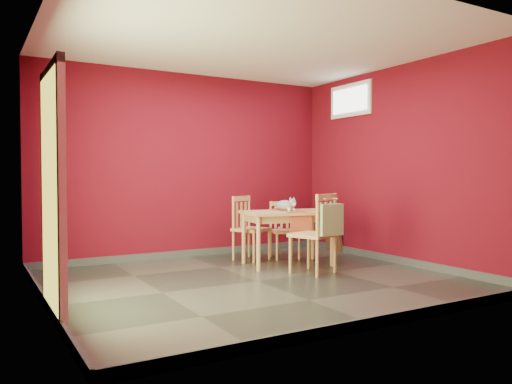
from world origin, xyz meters
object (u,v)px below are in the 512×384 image
chair_near (316,233)px  tote_bag (331,220)px  dining_table (287,218)px  picture_frame (334,240)px  chair_far_left (249,227)px  cat (285,203)px  chair_far_right (284,229)px

chair_near → tote_bag: (0.05, -0.22, 0.18)m
dining_table → chair_near: (-0.03, -0.67, -0.13)m
picture_frame → chair_far_left: bearing=-179.2°
chair_far_left → picture_frame: chair_far_left is taller
dining_table → chair_near: size_ratio=1.28×
chair_far_left → picture_frame: (1.56, 0.02, -0.28)m
chair_far_left → picture_frame: bearing=0.8°
chair_near → dining_table: bearing=87.8°
tote_bag → chair_near: bearing=102.6°
dining_table → chair_far_left: 0.69m
tote_bag → cat: tote_bag is taller
chair_near → picture_frame: bearing=44.5°
dining_table → tote_bag: bearing=-88.4°
chair_far_left → chair_far_right: chair_far_left is taller
dining_table → chair_far_left: (-0.25, 0.62, -0.17)m
dining_table → chair_near: 0.68m
tote_bag → cat: (-0.05, 0.91, 0.15)m
chair_far_left → tote_bag: 1.55m
dining_table → tote_bag: tote_bag is taller
chair_far_left → chair_far_right: size_ratio=1.11×
picture_frame → chair_near: bearing=-135.5°
chair_near → chair_far_right: bearing=75.6°
cat → dining_table: bearing=-23.1°
chair_far_right → picture_frame: size_ratio=2.23×
cat → picture_frame: size_ratio=1.08×
dining_table → picture_frame: (1.31, 0.64, -0.45)m
dining_table → chair_far_right: 0.62m
cat → picture_frame: bearing=35.3°
picture_frame → cat: bearing=-154.9°
chair_far_left → tote_bag: size_ratio=2.05×
tote_bag → picture_frame: 2.06m
chair_far_right → chair_near: (-0.30, -1.18, 0.08)m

